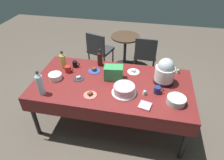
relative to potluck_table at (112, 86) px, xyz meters
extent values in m
plane|color=brown|center=(0.00, 0.00, -0.69)|extent=(9.00, 9.00, 0.00)
cube|color=maroon|center=(0.00, 0.00, 0.04)|extent=(2.20, 1.10, 0.04)
cylinder|color=black|center=(-1.02, -0.47, -0.33)|extent=(0.06, 0.06, 0.71)
cylinder|color=black|center=(1.02, -0.47, -0.33)|extent=(0.06, 0.06, 0.71)
cylinder|color=black|center=(-1.02, 0.47, -0.33)|extent=(0.06, 0.06, 0.71)
cylinder|color=black|center=(1.02, 0.47, -0.33)|extent=(0.06, 0.06, 0.71)
cube|color=maroon|center=(0.00, -0.55, -0.07)|extent=(2.20, 0.01, 0.18)
cube|color=maroon|center=(0.00, 0.55, -0.07)|extent=(2.20, 0.01, 0.18)
cylinder|color=silver|center=(0.20, -0.18, 0.07)|extent=(0.32, 0.32, 0.01)
cylinder|color=beige|center=(0.20, -0.18, 0.12)|extent=(0.27, 0.27, 0.10)
cylinder|color=silver|center=(0.20, -0.18, 0.18)|extent=(0.27, 0.27, 0.01)
cylinder|color=black|center=(0.70, 0.17, 0.08)|extent=(0.28, 0.28, 0.04)
cylinder|color=white|center=(0.70, 0.17, 0.20)|extent=(0.27, 0.27, 0.20)
sphere|color=#B2BCC1|center=(0.70, 0.17, 0.32)|extent=(0.23, 0.23, 0.23)
cylinder|color=#B2C6BC|center=(0.85, -0.25, 0.10)|extent=(0.23, 0.23, 0.09)
cylinder|color=silver|center=(-0.81, -0.06, 0.10)|extent=(0.19, 0.19, 0.08)
cylinder|color=white|center=(0.26, 0.33, 0.07)|extent=(0.18, 0.18, 0.01)
cube|color=beige|center=(0.26, 0.33, 0.09)|extent=(0.06, 0.08, 0.04)
cylinder|color=#2D4CB2|center=(-0.32, 0.24, 0.07)|extent=(0.18, 0.18, 0.01)
cube|color=brown|center=(-0.32, 0.24, 0.09)|extent=(0.07, 0.08, 0.05)
cylinder|color=#2D2D33|center=(-0.49, 0.00, 0.07)|extent=(0.16, 0.16, 0.01)
cube|color=beige|center=(-0.49, 0.00, 0.09)|extent=(0.07, 0.06, 0.03)
cylinder|color=#E07266|center=(-0.22, -0.31, 0.07)|extent=(0.17, 0.17, 0.01)
cube|color=brown|center=(-0.22, -0.31, 0.09)|extent=(0.07, 0.07, 0.04)
cylinder|color=beige|center=(0.46, -0.16, 0.08)|extent=(0.05, 0.05, 0.03)
sphere|color=#6BC6B2|center=(0.46, -0.16, 0.11)|extent=(0.05, 0.05, 0.05)
cylinder|color=beige|center=(-0.93, 0.46, 0.08)|extent=(0.05, 0.05, 0.03)
sphere|color=#6BC6B2|center=(-0.93, 0.46, 0.11)|extent=(0.05, 0.05, 0.05)
cylinder|color=beige|center=(0.91, 0.44, 0.08)|extent=(0.05, 0.05, 0.03)
sphere|color=#6BC6B2|center=(0.91, 0.44, 0.11)|extent=(0.05, 0.05, 0.05)
cylinder|color=#33190F|center=(-0.28, 0.42, 0.16)|extent=(0.08, 0.08, 0.21)
cone|color=#33190F|center=(-0.28, 0.42, 0.29)|extent=(0.07, 0.07, 0.05)
cylinder|color=black|center=(-0.28, 0.42, 0.33)|extent=(0.04, 0.04, 0.02)
cylinder|color=silver|center=(-0.84, -0.40, 0.20)|extent=(0.09, 0.09, 0.27)
cone|color=silver|center=(-0.84, -0.40, 0.36)|extent=(0.08, 0.08, 0.05)
cylinder|color=black|center=(-0.84, -0.40, 0.39)|extent=(0.04, 0.04, 0.02)
cylinder|color=gold|center=(-0.81, 0.24, 0.17)|extent=(0.09, 0.09, 0.22)
cone|color=gold|center=(-0.81, 0.24, 0.30)|extent=(0.08, 0.08, 0.05)
cylinder|color=black|center=(-0.81, 0.24, 0.34)|extent=(0.04, 0.04, 0.02)
cylinder|color=navy|center=(0.61, -0.09, 0.11)|extent=(0.09, 0.09, 0.09)
torus|color=navy|center=(0.67, -0.09, 0.11)|extent=(0.06, 0.01, 0.06)
cylinder|color=black|center=(-0.65, 0.30, 0.11)|extent=(0.07, 0.07, 0.10)
torus|color=black|center=(-0.60, 0.30, 0.12)|extent=(0.06, 0.01, 0.06)
cylinder|color=#B2231E|center=(-0.70, 0.14, 0.11)|extent=(0.09, 0.09, 0.10)
torus|color=#B2231E|center=(-0.64, 0.14, 0.12)|extent=(0.06, 0.01, 0.06)
cube|color=#338C4C|center=(0.00, 0.11, 0.16)|extent=(0.28, 0.19, 0.20)
cube|color=pink|center=(0.48, -0.38, 0.07)|extent=(0.17, 0.17, 0.02)
cube|color=#333338|center=(-0.55, 1.53, -0.26)|extent=(0.55, 0.55, 0.05)
cube|color=#333338|center=(-0.61, 1.34, -0.04)|extent=(0.41, 0.16, 0.40)
cylinder|color=black|center=(-0.31, 1.65, -0.49)|extent=(0.04, 0.04, 0.40)
cylinder|color=black|center=(-0.68, 1.76, -0.49)|extent=(0.04, 0.04, 0.40)
cylinder|color=black|center=(-0.42, 1.29, -0.49)|extent=(0.04, 0.04, 0.40)
cylinder|color=black|center=(-0.79, 1.40, -0.49)|extent=(0.04, 0.04, 0.40)
cube|color=#333338|center=(0.40, 1.53, -0.26)|extent=(0.45, 0.45, 0.05)
cube|color=#333338|center=(0.40, 1.33, -0.04)|extent=(0.42, 0.05, 0.40)
cylinder|color=black|center=(0.59, 1.71, -0.49)|extent=(0.03, 0.03, 0.40)
cylinder|color=black|center=(0.21, 1.72, -0.49)|extent=(0.03, 0.03, 0.40)
cylinder|color=black|center=(0.59, 1.33, -0.49)|extent=(0.03, 0.03, 0.40)
cylinder|color=black|center=(0.21, 1.34, -0.49)|extent=(0.03, 0.03, 0.40)
cylinder|color=#473323|center=(-0.05, 1.68, 0.02)|extent=(0.60, 0.60, 0.03)
cylinder|color=black|center=(-0.05, 1.68, -0.33)|extent=(0.06, 0.06, 0.67)
cylinder|color=black|center=(-0.05, 1.68, -0.68)|extent=(0.44, 0.44, 0.02)
camera|label=1|loc=(0.43, -2.14, 1.72)|focal=31.59mm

